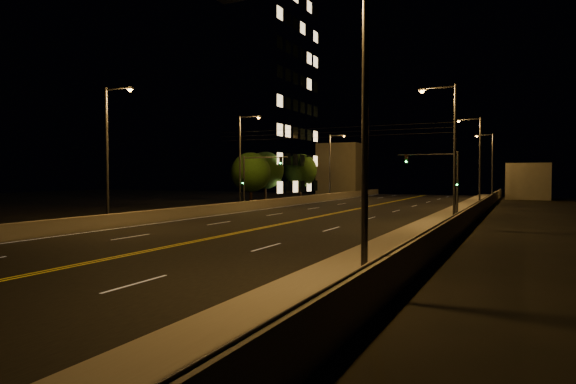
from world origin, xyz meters
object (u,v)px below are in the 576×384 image
at_px(streetlight_2, 477,157).
at_px(tree_2, 300,170).
at_px(tree_1, 265,170).
at_px(streetlight_5, 242,156).
at_px(traffic_signal_right, 444,176).
at_px(streetlight_0, 356,108).
at_px(traffic_signal_left, 253,175).
at_px(streetlight_6, 332,162).
at_px(streetlight_1, 451,146).
at_px(building_tower, 228,99).
at_px(streetlight_3, 491,162).
at_px(tree_0, 251,172).
at_px(streetlight_4, 110,147).

xyz_separation_m(streetlight_2, tree_2, (-25.92, 11.67, -1.24)).
distance_m(streetlight_2, tree_1, 26.83).
distance_m(streetlight_5, traffic_signal_right, 19.98).
relative_size(traffic_signal_right, tree_2, 0.81).
distance_m(streetlight_0, traffic_signal_left, 35.11).
distance_m(streetlight_6, tree_2, 4.87).
distance_m(streetlight_1, streetlight_5, 22.99).
bearing_deg(building_tower, streetlight_3, 20.90).
bearing_deg(building_tower, tree_1, -31.39).
xyz_separation_m(streetlight_6, building_tower, (-15.03, -5.09, 9.74)).
distance_m(streetlight_3, tree_1, 33.34).
distance_m(streetlight_6, tree_1, 12.31).
bearing_deg(tree_0, streetlight_4, -83.66).
height_order(streetlight_0, tree_2, streetlight_0).
relative_size(streetlight_3, tree_2, 1.41).
bearing_deg(traffic_signal_right, tree_0, 164.93).
bearing_deg(streetlight_2, streetlight_5, -150.29).
relative_size(streetlight_0, streetlight_2, 1.00).
bearing_deg(traffic_signal_left, streetlight_0, -54.65).
bearing_deg(streetlight_3, streetlight_5, -122.05).
bearing_deg(tree_1, tree_2, 85.25).
xyz_separation_m(streetlight_0, streetlight_5, (-21.47, 28.49, 0.00)).
xyz_separation_m(tree_0, tree_2, (-1.82, 17.76, 0.38)).
distance_m(streetlight_0, streetlight_1, 20.28).
distance_m(traffic_signal_left, tree_0, 7.18).
distance_m(streetlight_5, traffic_signal_left, 2.32).
xyz_separation_m(streetlight_3, building_tower, (-36.50, -13.94, 9.74)).
relative_size(traffic_signal_right, traffic_signal_left, 1.00).
height_order(streetlight_0, streetlight_1, same).
bearing_deg(streetlight_0, streetlight_6, 111.71).
xyz_separation_m(tree_0, tree_1, (-2.61, 8.23, 0.31)).
bearing_deg(streetlight_2, traffic_signal_right, -97.47).
bearing_deg(tree_1, tree_0, -72.37).
bearing_deg(streetlight_1, tree_1, 139.78).
bearing_deg(streetlight_6, streetlight_3, 22.39).
xyz_separation_m(traffic_signal_right, building_tower, (-34.91, 20.26, 11.72)).
bearing_deg(streetlight_6, streetlight_0, -68.29).
relative_size(streetlight_4, traffic_signal_left, 1.74).
bearing_deg(building_tower, streetlight_5, -53.56).
relative_size(streetlight_0, streetlight_6, 1.00).
bearing_deg(streetlight_0, streetlight_5, 127.00).
bearing_deg(streetlight_3, streetlight_0, -90.00).
height_order(streetlight_3, tree_2, streetlight_3).
xyz_separation_m(streetlight_2, streetlight_6, (-21.47, 13.20, 0.00)).
xyz_separation_m(streetlight_5, tree_2, (-4.45, 23.92, -1.24)).
distance_m(streetlight_0, tree_2, 58.48).
xyz_separation_m(traffic_signal_left, building_tower, (-16.22, 20.26, 11.72)).
distance_m(streetlight_1, tree_0, 28.11).
xyz_separation_m(streetlight_6, traffic_signal_left, (1.19, -25.35, -1.99)).
distance_m(traffic_signal_right, building_tower, 42.03).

